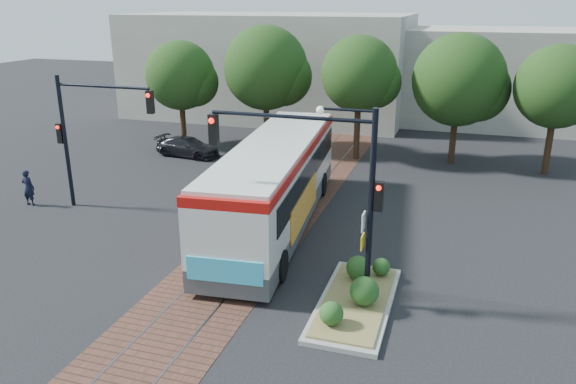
# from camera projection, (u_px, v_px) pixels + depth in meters

# --- Properties ---
(ground) EXTENTS (120.00, 120.00, 0.00)m
(ground) POSITION_uv_depth(u_px,v_px,m) (227.00, 270.00, 19.86)
(ground) COLOR black
(ground) RESTS_ON ground
(trackbed) EXTENTS (3.60, 40.00, 0.02)m
(trackbed) POSITION_uv_depth(u_px,v_px,m) (265.00, 229.00, 23.46)
(trackbed) COLOR #553127
(trackbed) RESTS_ON ground
(tree_row) EXTENTS (26.40, 5.60, 7.67)m
(tree_row) POSITION_uv_depth(u_px,v_px,m) (356.00, 76.00, 32.73)
(tree_row) COLOR #382314
(tree_row) RESTS_ON ground
(warehouses) EXTENTS (40.00, 13.00, 8.00)m
(warehouses) POSITION_uv_depth(u_px,v_px,m) (363.00, 69.00, 44.68)
(warehouses) COLOR #ADA899
(warehouses) RESTS_ON ground
(city_bus) EXTENTS (4.11, 13.68, 3.61)m
(city_bus) POSITION_uv_depth(u_px,v_px,m) (276.00, 180.00, 23.25)
(city_bus) COLOR #434245
(city_bus) RESTS_ON ground
(traffic_island) EXTENTS (2.20, 5.20, 1.13)m
(traffic_island) POSITION_uv_depth(u_px,v_px,m) (357.00, 295.00, 17.56)
(traffic_island) COLOR gray
(traffic_island) RESTS_ON ground
(signal_pole_main) EXTENTS (5.49, 0.46, 6.00)m
(signal_pole_main) POSITION_uv_depth(u_px,v_px,m) (331.00, 174.00, 16.67)
(signal_pole_main) COLOR black
(signal_pole_main) RESTS_ON ground
(signal_pole_left) EXTENTS (4.99, 0.34, 6.00)m
(signal_pole_left) POSITION_uv_depth(u_px,v_px,m) (85.00, 125.00, 24.59)
(signal_pole_left) COLOR black
(signal_pole_left) RESTS_ON ground
(officer) EXTENTS (0.62, 0.42, 1.69)m
(officer) POSITION_uv_depth(u_px,v_px,m) (28.00, 188.00, 25.92)
(officer) COLOR black
(officer) RESTS_ON ground
(parked_car) EXTENTS (4.19, 2.08, 1.17)m
(parked_car) POSITION_uv_depth(u_px,v_px,m) (188.00, 147.00, 34.16)
(parked_car) COLOR black
(parked_car) RESTS_ON ground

